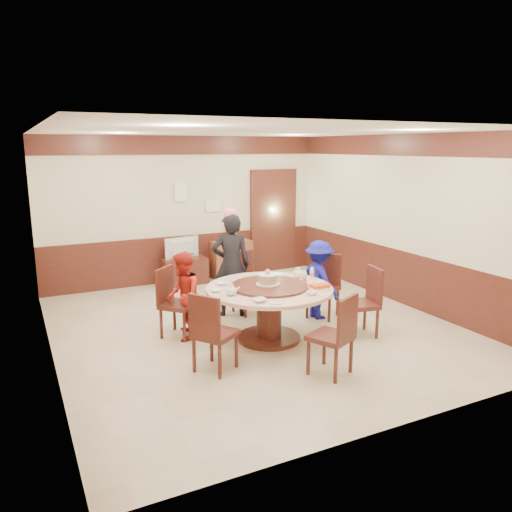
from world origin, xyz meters
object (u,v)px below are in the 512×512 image
person_standing (231,265)px  television (184,248)px  person_red (183,296)px  person_blue (319,280)px  birthday_cake (268,279)px  banquet_table (269,302)px  tv_stand (184,271)px  shrimp_platter (320,287)px  side_cabinet (231,259)px  thermos (233,231)px

person_standing → television: bearing=-65.4°
person_standing → person_red: (-0.98, -0.60, -0.20)m
person_blue → birthday_cake: (-1.12, -0.43, 0.25)m
person_red → banquet_table: bearing=81.6°
birthday_cake → tv_stand: (-0.12, 3.24, -0.60)m
banquet_table → person_standing: person_standing is taller
television → shrimp_platter: bearing=91.6°
person_red → side_cabinet: bearing=165.8°
birthday_cake → television: birthday_cake is taller
banquet_table → tv_stand: banquet_table is taller
banquet_table → birthday_cake: birthday_cake is taller
person_blue → birthday_cake: 1.23m
tv_stand → thermos: size_ratio=2.24×
side_cabinet → person_blue: bearing=-85.3°
shrimp_platter → person_blue: bearing=56.8°
shrimp_platter → thermos: (0.35, 3.68, 0.16)m
person_standing → shrimp_platter: person_standing is taller
side_cabinet → tv_stand: bearing=-178.3°
side_cabinet → thermos: 0.57m
banquet_table → tv_stand: bearing=92.1°
television → thermos: bearing=172.5°
banquet_table → shrimp_platter: bearing=-33.1°
person_blue → side_cabinet: 2.85m
banquet_table → person_red: bearing=150.9°
thermos → person_red: bearing=-125.5°
birthday_cake → person_blue: bearing=21.2°
tv_stand → thermos: 1.25m
side_cabinet → person_standing: bearing=-113.5°
banquet_table → thermos: thermos is taller
person_red → person_blue: person_red is taller
person_blue → shrimp_platter: (-0.55, -0.84, 0.17)m
banquet_table → person_blue: bearing=22.9°
person_standing → birthday_cake: (0.04, -1.14, 0.05)m
shrimp_platter → side_cabinet: (0.32, 3.68, -0.40)m
person_standing → shrimp_platter: 1.66m
television → thermos: thermos is taller
person_red → television: (0.90, 2.70, 0.09)m
shrimp_platter → thermos: bearing=84.5°
shrimp_platter → person_red: bearing=149.4°
birthday_cake → thermos: size_ratio=0.84×
banquet_table → person_standing: 1.21m
television → thermos: 1.07m
tv_stand → person_blue: bearing=-66.2°
television → side_cabinet: bearing=172.6°
person_red → shrimp_platter: person_red is taller
tv_stand → banquet_table: bearing=-87.9°
thermos → side_cabinet: bearing=180.0°
person_blue → shrimp_platter: 1.02m
person_red → tv_stand: (0.90, 2.70, -0.36)m
person_standing → shrimp_platter: (0.61, -1.55, -0.03)m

